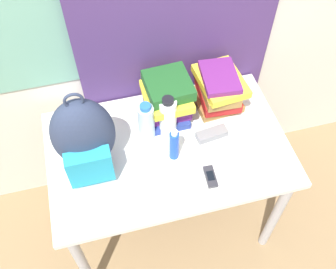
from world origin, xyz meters
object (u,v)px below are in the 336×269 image
object	(u,v)px
book_stack_left	(167,97)
water_bottle	(146,122)
book_stack_center	(218,89)
cell_phone	(210,177)
sunglasses_case	(212,134)
backpack	(84,137)
sports_bottle	(168,117)
sunscreen_bottle	(174,145)

from	to	relation	value
book_stack_left	water_bottle	size ratio (longest dim) A/B	1.27
book_stack_center	cell_phone	distance (m)	0.45
book_stack_center	cell_phone	world-z (taller)	book_stack_center
sunglasses_case	backpack	bearing A→B (deg)	179.72
book_stack_center	sunglasses_case	world-z (taller)	book_stack_center
sports_bottle	sunglasses_case	xyz separation A→B (m)	(0.19, -0.08, -0.09)
backpack	cell_phone	bearing A→B (deg)	-23.48
book_stack_left	backpack	bearing A→B (deg)	-155.01
sports_bottle	sunscreen_bottle	world-z (taller)	sports_bottle
backpack	sunglasses_case	xyz separation A→B (m)	(0.58, -0.00, -0.17)
book_stack_center	sunglasses_case	xyz separation A→B (m)	(-0.09, -0.20, -0.09)
book_stack_center	water_bottle	xyz separation A→B (m)	(-0.39, -0.11, 0.00)
backpack	sunglasses_case	size ratio (longest dim) A/B	2.88
water_bottle	sunglasses_case	xyz separation A→B (m)	(0.30, -0.08, -0.09)
sunscreen_bottle	book_stack_center	bearing A→B (deg)	41.34
backpack	sports_bottle	size ratio (longest dim) A/B	1.91
cell_phone	water_bottle	bearing A→B (deg)	126.50
sunscreen_bottle	cell_phone	xyz separation A→B (m)	(0.13, -0.15, -0.08)
sunglasses_case	book_stack_left	bearing A→B (deg)	131.07
book_stack_left	book_stack_center	size ratio (longest dim) A/B	0.99
book_stack_center	cell_phone	bearing A→B (deg)	-112.20
backpack	sunscreen_bottle	bearing A→B (deg)	-10.01
book_stack_left	sunglasses_case	xyz separation A→B (m)	(0.17, -0.19, -0.10)
water_bottle	book_stack_center	bearing A→B (deg)	16.38
backpack	sports_bottle	distance (m)	0.40
book_stack_left	sunglasses_case	distance (m)	0.28
book_stack_left	sports_bottle	distance (m)	0.11
book_stack_center	water_bottle	bearing A→B (deg)	-163.62
sports_bottle	water_bottle	bearing A→B (deg)	-179.82
sunscreen_bottle	sunglasses_case	bearing A→B (deg)	17.33
water_bottle	backpack	bearing A→B (deg)	-164.38
backpack	cell_phone	distance (m)	0.58
sunglasses_case	sunscreen_bottle	bearing A→B (deg)	-162.67
book_stack_center	book_stack_left	bearing A→B (deg)	-179.59
backpack	cell_phone	xyz separation A→B (m)	(0.50, -0.22, -0.18)
book_stack_center	water_bottle	distance (m)	0.40
water_bottle	sports_bottle	xyz separation A→B (m)	(0.10, 0.00, 0.01)
book_stack_left	sunscreen_bottle	xyz separation A→B (m)	(-0.03, -0.26, -0.03)
backpack	sunscreen_bottle	world-z (taller)	backpack
book_stack_left	book_stack_center	world-z (taller)	book_stack_left
sunscreen_bottle	backpack	bearing A→B (deg)	169.99
book_stack_left	sunscreen_bottle	size ratio (longest dim) A/B	1.48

